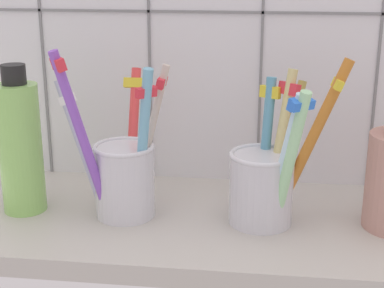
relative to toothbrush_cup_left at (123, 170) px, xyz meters
The scene contains 5 objects.
counter_slab 9.24cm from the toothbrush_cup_left, ahead, with size 64.00×22.00×2.00cm, color #BCB7AD.
tile_wall_back 21.26cm from the toothbrush_cup_left, 60.66° to the left, with size 64.00×2.20×45.00cm.
toothbrush_cup_left is the anchor object (origin of this frame).
toothbrush_cup_right 14.61cm from the toothbrush_cup_left, ahead, with size 11.59×9.66×16.77cm.
soap_bottle 11.02cm from the toothbrush_cup_left, behind, with size 4.46×4.46×15.55cm.
Camera 1 is at (7.04, -55.56, 27.61)cm, focal length 55.06 mm.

